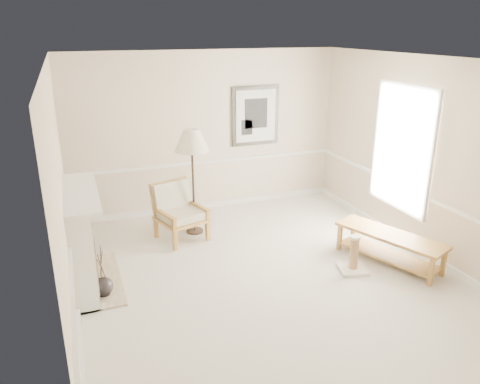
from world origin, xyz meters
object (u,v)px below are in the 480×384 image
Objects in this scene: floor_lamp at (192,143)px; armchair at (177,209)px; bench at (389,243)px; scratching_post at (353,260)px; floor_vase at (104,287)px.

armchair is at bearing -163.20° from floor_lamp.
bench is (2.37, -2.03, -1.22)m from floor_lamp.
scratching_post is (-0.63, -0.04, -0.14)m from bench.
armchair is (1.31, 1.44, 0.36)m from floor_vase.
floor_vase is 0.79× the size of armchair.
floor_lamp is at bearing 130.14° from scratching_post.
armchair is 1.70× the size of scratching_post.
floor_lamp is at bearing 139.46° from bench.
armchair is at bearing 47.72° from floor_vase.
bench is 0.64m from scratching_post.
floor_vase is 2.63m from floor_lamp.
floor_lamp is 1.06× the size of bench.
floor_lamp is 3.03m from scratching_post.
floor_vase is 3.40m from scratching_post.
floor_vase is at bearing 170.90° from scratching_post.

